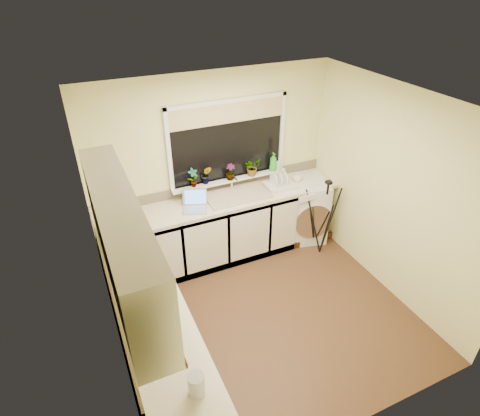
# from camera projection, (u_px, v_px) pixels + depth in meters

# --- Properties ---
(floor) EXTENTS (3.20, 3.20, 0.00)m
(floor) POSITION_uv_depth(u_px,v_px,m) (264.00, 313.00, 4.66)
(floor) COLOR brown
(floor) RESTS_ON ground
(ceiling) EXTENTS (3.20, 3.20, 0.00)m
(ceiling) POSITION_uv_depth(u_px,v_px,m) (273.00, 107.00, 3.37)
(ceiling) COLOR white
(ceiling) RESTS_ON ground
(wall_back) EXTENTS (3.20, 0.00, 3.20)m
(wall_back) POSITION_uv_depth(u_px,v_px,m) (214.00, 167.00, 5.17)
(wall_back) COLOR beige
(wall_back) RESTS_ON ground
(wall_front) EXTENTS (3.20, 0.00, 3.20)m
(wall_front) POSITION_uv_depth(u_px,v_px,m) (366.00, 335.00, 2.85)
(wall_front) COLOR beige
(wall_front) RESTS_ON ground
(wall_left) EXTENTS (0.00, 3.00, 3.00)m
(wall_left) POSITION_uv_depth(u_px,v_px,m) (104.00, 270.00, 3.45)
(wall_left) COLOR beige
(wall_left) RESTS_ON ground
(wall_right) EXTENTS (0.00, 3.00, 3.00)m
(wall_right) POSITION_uv_depth(u_px,v_px,m) (391.00, 194.00, 4.58)
(wall_right) COLOR beige
(wall_right) RESTS_ON ground
(base_cabinet_back) EXTENTS (2.55, 0.60, 0.86)m
(base_cabinet_back) POSITION_uv_depth(u_px,v_px,m) (201.00, 235.00, 5.24)
(base_cabinet_back) COLOR silver
(base_cabinet_back) RESTS_ON floor
(base_cabinet_left) EXTENTS (0.54, 2.40, 0.86)m
(base_cabinet_left) POSITION_uv_depth(u_px,v_px,m) (157.00, 346.00, 3.74)
(base_cabinet_left) COLOR silver
(base_cabinet_left) RESTS_ON floor
(worktop_back) EXTENTS (3.20, 0.60, 0.04)m
(worktop_back) POSITION_uv_depth(u_px,v_px,m) (223.00, 201.00, 5.12)
(worktop_back) COLOR beige
(worktop_back) RESTS_ON base_cabinet_back
(worktop_left) EXTENTS (0.60, 2.40, 0.04)m
(worktop_left) POSITION_uv_depth(u_px,v_px,m) (152.00, 311.00, 3.50)
(worktop_left) COLOR beige
(worktop_left) RESTS_ON base_cabinet_left
(upper_cabinet) EXTENTS (0.28, 1.90, 0.70)m
(upper_cabinet) POSITION_uv_depth(u_px,v_px,m) (122.00, 240.00, 2.85)
(upper_cabinet) COLOR silver
(upper_cabinet) RESTS_ON wall_left
(splashback_left) EXTENTS (0.02, 2.40, 0.45)m
(splashback_left) POSITION_uv_depth(u_px,v_px,m) (113.00, 301.00, 3.27)
(splashback_left) COLOR beige
(splashback_left) RESTS_ON wall_left
(splashback_back) EXTENTS (3.20, 0.02, 0.14)m
(splashback_back) POSITION_uv_depth(u_px,v_px,m) (215.00, 185.00, 5.30)
(splashback_back) COLOR beige
(splashback_back) RESTS_ON wall_back
(window_glass) EXTENTS (1.50, 0.02, 1.00)m
(window_glass) POSITION_uv_depth(u_px,v_px,m) (228.00, 141.00, 5.06)
(window_glass) COLOR black
(window_glass) RESTS_ON wall_back
(window_blind) EXTENTS (1.50, 0.02, 0.25)m
(window_blind) POSITION_uv_depth(u_px,v_px,m) (228.00, 113.00, 4.84)
(window_blind) COLOR tan
(window_blind) RESTS_ON wall_back
(windowsill) EXTENTS (1.60, 0.14, 0.03)m
(windowsill) POSITION_uv_depth(u_px,v_px,m) (230.00, 179.00, 5.29)
(windowsill) COLOR white
(windowsill) RESTS_ON wall_back
(sink) EXTENTS (0.82, 0.46, 0.03)m
(sink) POSITION_uv_depth(u_px,v_px,m) (237.00, 195.00, 5.17)
(sink) COLOR tan
(sink) RESTS_ON worktop_back
(faucet) EXTENTS (0.03, 0.03, 0.24)m
(faucet) POSITION_uv_depth(u_px,v_px,m) (232.00, 182.00, 5.26)
(faucet) COLOR silver
(faucet) RESTS_ON worktop_back
(washing_machine) EXTENTS (0.77, 0.75, 0.91)m
(washing_machine) POSITION_uv_depth(u_px,v_px,m) (301.00, 209.00, 5.75)
(washing_machine) COLOR silver
(washing_machine) RESTS_ON floor
(laptop) EXTENTS (0.37, 0.36, 0.22)m
(laptop) POSITION_uv_depth(u_px,v_px,m) (195.00, 204.00, 4.91)
(laptop) COLOR #A1A0A8
(laptop) RESTS_ON worktop_back
(kettle) EXTENTS (0.17, 0.17, 0.23)m
(kettle) POSITION_uv_depth(u_px,v_px,m) (153.00, 279.00, 3.66)
(kettle) COLOR white
(kettle) RESTS_ON worktop_left
(dish_rack) EXTENTS (0.40, 0.31, 0.06)m
(dish_rack) POSITION_uv_depth(u_px,v_px,m) (280.00, 186.00, 5.36)
(dish_rack) COLOR beige
(dish_rack) RESTS_ON worktop_back
(tripod) EXTENTS (0.65, 0.65, 1.13)m
(tripod) POSITION_uv_depth(u_px,v_px,m) (324.00, 218.00, 5.35)
(tripod) COLOR black
(tripod) RESTS_ON floor
(glass_jug) EXTENTS (0.12, 0.12, 0.18)m
(glass_jug) POSITION_uv_depth(u_px,v_px,m) (196.00, 384.00, 2.78)
(glass_jug) COLOR #B6BBC1
(glass_jug) RESTS_ON worktop_left
(steel_jar) EXTENTS (0.07, 0.07, 0.10)m
(steel_jar) POSITION_uv_depth(u_px,v_px,m) (144.00, 308.00, 3.44)
(steel_jar) COLOR white
(steel_jar) RESTS_ON worktop_left
(microwave) EXTENTS (0.40, 0.52, 0.26)m
(microwave) POSITION_uv_depth(u_px,v_px,m) (126.00, 236.00, 4.21)
(microwave) COLOR white
(microwave) RESTS_ON worktop_left
(plant_a) EXTENTS (0.15, 0.12, 0.26)m
(plant_a) POSITION_uv_depth(u_px,v_px,m) (193.00, 178.00, 5.02)
(plant_a) COLOR #999999
(plant_a) RESTS_ON windowsill
(plant_b) EXTENTS (0.17, 0.15, 0.24)m
(plant_b) POSITION_uv_depth(u_px,v_px,m) (206.00, 175.00, 5.10)
(plant_b) COLOR #999999
(plant_b) RESTS_ON windowsill
(plant_c) EXTENTS (0.15, 0.15, 0.22)m
(plant_c) POSITION_uv_depth(u_px,v_px,m) (230.00, 172.00, 5.20)
(plant_c) COLOR #999999
(plant_c) RESTS_ON windowsill
(plant_d) EXTENTS (0.25, 0.23, 0.24)m
(plant_d) POSITION_uv_depth(u_px,v_px,m) (252.00, 167.00, 5.30)
(plant_d) COLOR #999999
(plant_d) RESTS_ON windowsill
(soap_bottle_green) EXTENTS (0.10, 0.10, 0.26)m
(soap_bottle_green) POSITION_uv_depth(u_px,v_px,m) (273.00, 162.00, 5.41)
(soap_bottle_green) COLOR green
(soap_bottle_green) RESTS_ON windowsill
(soap_bottle_clear) EXTENTS (0.10, 0.10, 0.17)m
(soap_bottle_clear) POSITION_uv_depth(u_px,v_px,m) (279.00, 164.00, 5.46)
(soap_bottle_clear) COLOR #999999
(soap_bottle_clear) RESTS_ON windowsill
(cup_back) EXTENTS (0.16, 0.16, 0.10)m
(cup_back) POSITION_uv_depth(u_px,v_px,m) (297.00, 178.00, 5.50)
(cup_back) COLOR white
(cup_back) RESTS_ON worktop_back
(cup_left) EXTENTS (0.11, 0.11, 0.09)m
(cup_left) POSITION_uv_depth(u_px,v_px,m) (163.00, 356.00, 3.03)
(cup_left) COLOR beige
(cup_left) RESTS_ON worktop_left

